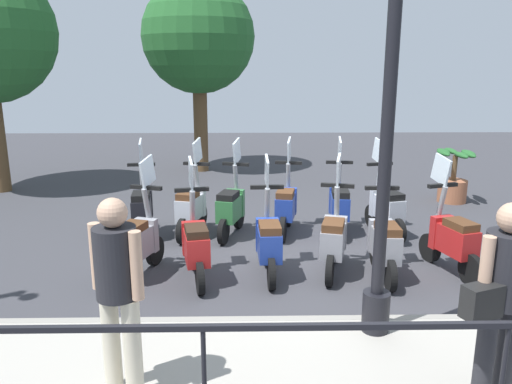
# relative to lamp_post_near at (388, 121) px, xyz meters

# --- Properties ---
(ground_plane) EXTENTS (28.00, 28.00, 0.00)m
(ground_plane) POSITION_rel_lamp_post_near_xyz_m (2.40, 0.61, -2.20)
(ground_plane) COLOR #38383D
(fence_railing) EXTENTS (0.04, 16.03, 1.07)m
(fence_railing) POSITION_rel_lamp_post_near_xyz_m (-1.80, 0.61, -1.28)
(fence_railing) COLOR black
(fence_railing) RESTS_ON promenade_walkway
(lamp_post_near) EXTENTS (0.26, 0.90, 4.59)m
(lamp_post_near) POSITION_rel_lamp_post_near_xyz_m (0.00, 0.00, 0.00)
(lamp_post_near) COLOR black
(lamp_post_near) RESTS_ON promenade_walkway
(pedestrian_with_bag) EXTENTS (0.46, 0.61, 1.59)m
(pedestrian_with_bag) POSITION_rel_lamp_post_near_xyz_m (-1.11, -0.59, -1.12)
(pedestrian_with_bag) COLOR #28282D
(pedestrian_with_bag) RESTS_ON promenade_walkway
(pedestrian_distant) EXTENTS (0.44, 0.44, 1.59)m
(pedestrian_distant) POSITION_rel_lamp_post_near_xyz_m (-0.92, 2.22, -1.12)
(pedestrian_distant) COLOR beige
(pedestrian_distant) RESTS_ON promenade_walkway
(tree_distant) EXTENTS (2.81, 2.81, 4.80)m
(tree_distant) POSITION_rel_lamp_post_near_xyz_m (8.58, 2.43, 1.17)
(tree_distant) COLOR brown
(tree_distant) RESTS_ON ground_plane
(potted_palm) EXTENTS (1.06, 0.66, 1.05)m
(potted_palm) POSITION_rel_lamp_post_near_xyz_m (5.32, -2.91, -1.75)
(potted_palm) COLOR #9E5B3D
(potted_palm) RESTS_ON ground_plane
(scooter_near_0) EXTENTS (1.20, 0.54, 1.54)m
(scooter_near_0) POSITION_rel_lamp_post_near_xyz_m (1.73, -1.43, -1.71)
(scooter_near_0) COLOR black
(scooter_near_0) RESTS_ON ground_plane
(scooter_near_1) EXTENTS (1.23, 0.44, 1.54)m
(scooter_near_1) POSITION_rel_lamp_post_near_xyz_m (1.59, -0.50, -1.71)
(scooter_near_1) COLOR black
(scooter_near_1) RESTS_ON ground_plane
(scooter_near_2) EXTENTS (1.21, 0.52, 1.54)m
(scooter_near_2) POSITION_rel_lamp_post_near_xyz_m (1.75, 0.11, -1.71)
(scooter_near_2) COLOR black
(scooter_near_2) RESTS_ON ground_plane
(scooter_near_3) EXTENTS (1.23, 0.44, 1.54)m
(scooter_near_3) POSITION_rel_lamp_post_near_xyz_m (1.67, 0.97, -1.71)
(scooter_near_3) COLOR black
(scooter_near_3) RESTS_ON ground_plane
(scooter_near_4) EXTENTS (1.22, 0.49, 1.54)m
(scooter_near_4) POSITION_rel_lamp_post_near_xyz_m (1.55, 1.90, -1.71)
(scooter_near_4) COLOR black
(scooter_near_4) RESTS_ON ground_plane
(scooter_near_5) EXTENTS (1.20, 0.55, 1.54)m
(scooter_near_5) POSITION_rel_lamp_post_near_xyz_m (1.69, 2.64, -1.71)
(scooter_near_5) COLOR black
(scooter_near_5) RESTS_ON ground_plane
(scooter_far_0) EXTENTS (1.21, 0.51, 1.54)m
(scooter_far_0) POSITION_rel_lamp_post_near_xyz_m (3.26, -0.98, -1.71)
(scooter_far_0) COLOR black
(scooter_far_0) RESTS_ON ground_plane
(scooter_far_1) EXTENTS (1.23, 0.44, 1.54)m
(scooter_far_1) POSITION_rel_lamp_post_near_xyz_m (3.40, -0.26, -1.71)
(scooter_far_1) COLOR black
(scooter_far_1) RESTS_ON ground_plane
(scooter_far_2) EXTENTS (1.22, 0.48, 1.54)m
(scooter_far_2) POSITION_rel_lamp_post_near_xyz_m (3.38, 0.61, -1.71)
(scooter_far_2) COLOR black
(scooter_far_2) RESTS_ON ground_plane
(scooter_far_3) EXTENTS (1.21, 0.53, 1.54)m
(scooter_far_3) POSITION_rel_lamp_post_near_xyz_m (3.28, 1.50, -1.71)
(scooter_far_3) COLOR black
(scooter_far_3) RESTS_ON ground_plane
(scooter_far_4) EXTENTS (1.21, 0.52, 1.54)m
(scooter_far_4) POSITION_rel_lamp_post_near_xyz_m (3.32, 2.13, -1.71)
(scooter_far_4) COLOR black
(scooter_far_4) RESTS_ON ground_plane
(scooter_far_5) EXTENTS (1.23, 0.44, 1.54)m
(scooter_far_5) POSITION_rel_lamp_post_near_xyz_m (3.27, 2.91, -1.71)
(scooter_far_5) COLOR black
(scooter_far_5) RESTS_ON ground_plane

